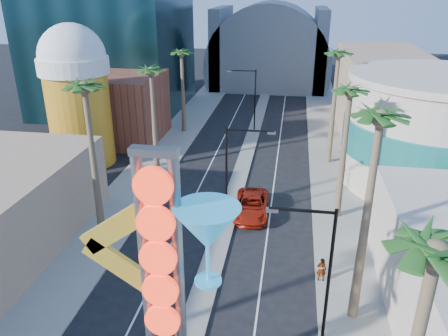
% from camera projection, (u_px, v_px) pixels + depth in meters
% --- Properties ---
extents(sidewalk_west, '(5.00, 100.00, 0.15)m').
position_uv_depth(sidewalk_west, '(166.00, 149.00, 50.90)').
color(sidewalk_west, gray).
rests_on(sidewalk_west, ground).
extents(sidewalk_east, '(5.00, 100.00, 0.15)m').
position_uv_depth(sidewalk_east, '(332.00, 159.00, 48.12)').
color(sidewalk_east, gray).
rests_on(sidewalk_east, ground).
extents(median, '(1.60, 84.00, 0.15)m').
position_uv_depth(median, '(249.00, 145.00, 52.23)').
color(median, gray).
rests_on(median, ground).
extents(brick_filler_west, '(10.00, 10.00, 8.00)m').
position_uv_depth(brick_filler_west, '(119.00, 108.00, 53.04)').
color(brick_filler_west, brown).
rests_on(brick_filler_west, ground).
extents(filler_east, '(10.00, 20.00, 10.00)m').
position_uv_depth(filler_east, '(380.00, 91.00, 57.06)').
color(filler_east, tan).
rests_on(filler_east, ground).
extents(beer_mug, '(7.00, 7.00, 14.50)m').
position_uv_depth(beer_mug, '(77.00, 91.00, 44.41)').
color(beer_mug, '#B27617').
rests_on(beer_mug, ground).
extents(turquoise_building, '(16.60, 16.60, 10.60)m').
position_uv_depth(turquoise_building, '(435.00, 132.00, 40.31)').
color(turquoise_building, beige).
rests_on(turquoise_building, ground).
extents(canopy, '(22.00, 16.00, 22.00)m').
position_uv_depth(canopy, '(269.00, 62.00, 81.48)').
color(canopy, slate).
rests_on(canopy, ground).
extents(neon_sign, '(6.53, 2.60, 12.55)m').
position_uv_depth(neon_sign, '(181.00, 272.00, 17.44)').
color(neon_sign, gray).
rests_on(neon_sign, ground).
extents(streetlight_0, '(3.79, 0.25, 8.00)m').
position_uv_depth(streetlight_0, '(233.00, 166.00, 33.92)').
color(streetlight_0, black).
rests_on(streetlight_0, ground).
extents(streetlight_1, '(3.79, 0.25, 8.00)m').
position_uv_depth(streetlight_1, '(251.00, 94.00, 55.89)').
color(streetlight_1, black).
rests_on(streetlight_1, ground).
extents(streetlight_2, '(3.45, 0.25, 8.00)m').
position_uv_depth(streetlight_2, '(321.00, 264.00, 22.13)').
color(streetlight_2, black).
rests_on(streetlight_2, ground).
extents(palm_1, '(2.40, 2.40, 12.70)m').
position_uv_depth(palm_1, '(86.00, 98.00, 29.36)').
color(palm_1, brown).
rests_on(palm_1, ground).
extents(palm_2, '(2.40, 2.40, 11.20)m').
position_uv_depth(palm_2, '(151.00, 77.00, 42.60)').
color(palm_2, brown).
rests_on(palm_2, ground).
extents(palm_3, '(2.40, 2.40, 11.20)m').
position_uv_depth(palm_3, '(182.00, 58.00, 53.51)').
color(palm_3, brown).
rests_on(palm_3, ground).
extents(palm_4, '(2.40, 2.40, 12.20)m').
position_uv_depth(palm_4, '(432.00, 273.00, 12.36)').
color(palm_4, brown).
rests_on(palm_4, ground).
extents(palm_5, '(2.40, 2.40, 13.20)m').
position_uv_depth(palm_5, '(379.00, 133.00, 21.10)').
color(palm_5, brown).
rests_on(palm_5, ground).
extents(palm_6, '(2.40, 2.40, 11.70)m').
position_uv_depth(palm_6, '(350.00, 100.00, 32.53)').
color(palm_6, brown).
rests_on(palm_6, ground).
extents(palm_7, '(2.40, 2.40, 12.70)m').
position_uv_depth(palm_7, '(338.00, 61.00, 43.09)').
color(palm_7, brown).
rests_on(palm_7, ground).
extents(red_pickup, '(2.98, 6.04, 1.65)m').
position_uv_depth(red_pickup, '(252.00, 205.00, 36.47)').
color(red_pickup, '#AC1F0D').
rests_on(red_pickup, ground).
extents(pedestrian_a, '(0.63, 0.43, 1.70)m').
position_uv_depth(pedestrian_a, '(321.00, 270.00, 28.02)').
color(pedestrian_a, gray).
rests_on(pedestrian_a, sidewalk_east).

